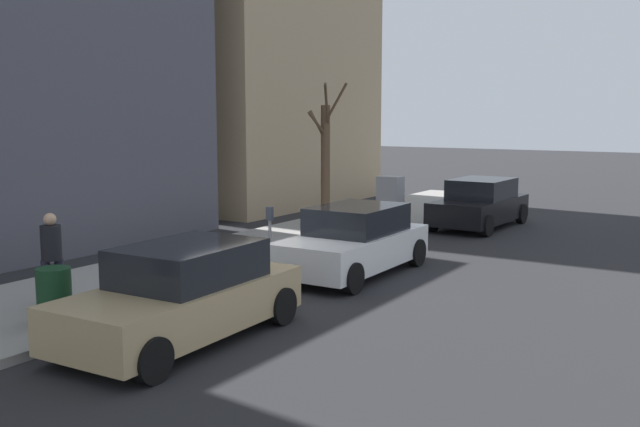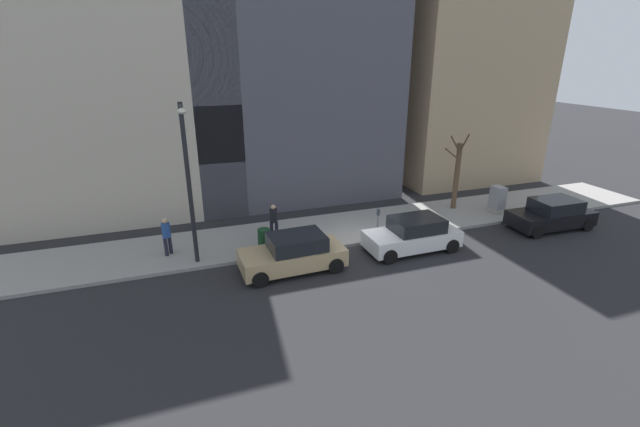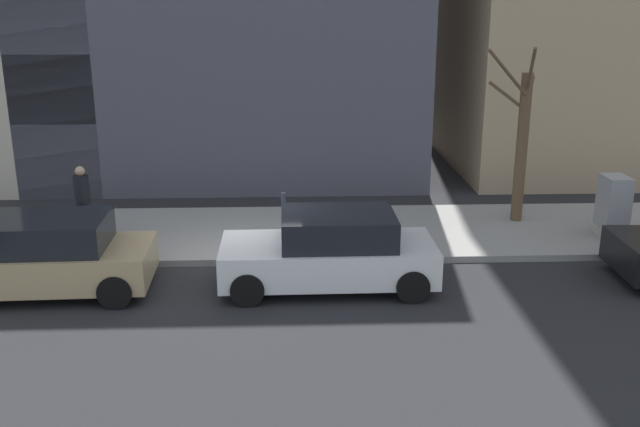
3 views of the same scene
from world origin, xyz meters
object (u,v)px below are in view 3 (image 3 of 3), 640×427
Objects in this scene: parking_meter at (284,216)px; utility_box at (613,207)px; parked_car_white at (331,252)px; trash_bin at (42,229)px; pedestrian_near_meter at (82,197)px; parked_car_tan at (43,257)px; bare_tree at (521,141)px.

parking_meter is 7.72m from utility_box.
parked_car_white reaches higher than trash_bin.
parking_meter is 0.81× the size of pedestrian_near_meter.
parking_meter is 5.40m from trash_bin.
utility_box is (2.48, -6.74, 0.11)m from parked_car_white.
parked_car_tan is 3.15× the size of parking_meter.
parked_car_tan is at bearing 114.43° from pedestrian_near_meter.
parked_car_tan is 12.56m from utility_box.
utility_box is at bearing -70.34° from parked_car_white.
utility_box is 12.37m from pedestrian_near_meter.
trash_bin is at bearing 17.26° from parked_car_tan.
bare_tree reaches higher than utility_box.
bare_tree reaches higher than pedestrian_near_meter.
bare_tree is at bearing 55.51° from utility_box.
bare_tree is at bearing -69.79° from parking_meter.
parked_car_tan reaches higher than trash_bin.
trash_bin is 1.24m from pedestrian_near_meter.
parking_meter is at bearing 110.21° from bare_tree.
parking_meter is (1.63, 0.93, 0.24)m from parked_car_white.
trash_bin is (2.08, 6.30, -0.14)m from parked_car_white.
bare_tree is (2.14, -5.80, 1.18)m from parking_meter.
parked_car_tan is 11.20m from bare_tree.
parked_car_tan is 4.93m from parking_meter.
pedestrian_near_meter is (1.37, 4.69, 0.11)m from parking_meter.
trash_bin is at bearing 98.58° from bare_tree.
utility_box is 0.86× the size of pedestrian_near_meter.
parked_car_tan is 3.09m from pedestrian_near_meter.
pedestrian_near_meter is at bearing 87.61° from utility_box.
parked_car_white is at bearing -108.26° from trash_bin.
trash_bin is 0.54× the size of pedestrian_near_meter.
bare_tree is 4.79× the size of trash_bin.
utility_box is at bearing -159.19° from pedestrian_near_meter.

